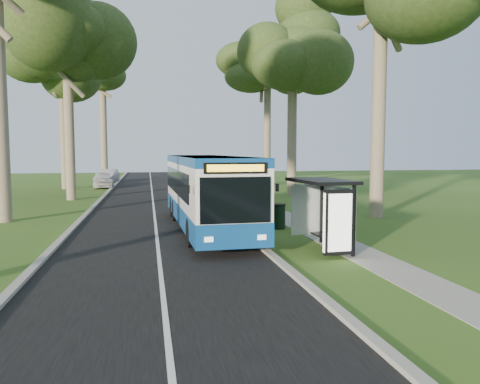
% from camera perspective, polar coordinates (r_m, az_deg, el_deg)
% --- Properties ---
extents(ground, '(120.00, 120.00, 0.00)m').
position_cam_1_polar(ground, '(16.48, 2.41, -6.70)').
color(ground, '#34551A').
rests_on(ground, ground).
extents(road, '(7.00, 100.00, 0.02)m').
position_cam_1_polar(road, '(25.90, -10.42, -2.47)').
color(road, black).
rests_on(road, ground).
extents(kerb_east, '(0.25, 100.00, 0.12)m').
position_cam_1_polar(kerb_east, '(26.17, -2.73, -2.21)').
color(kerb_east, '#9E9B93').
rests_on(kerb_east, ground).
extents(kerb_west, '(0.25, 100.00, 0.12)m').
position_cam_1_polar(kerb_west, '(26.09, -18.14, -2.48)').
color(kerb_west, '#9E9B93').
rests_on(kerb_west, ground).
extents(centre_line, '(0.12, 100.00, 0.00)m').
position_cam_1_polar(centre_line, '(25.90, -10.42, -2.45)').
color(centre_line, white).
rests_on(centre_line, road).
extents(footpath, '(1.50, 100.00, 0.02)m').
position_cam_1_polar(footpath, '(26.78, 3.64, -2.16)').
color(footpath, gray).
rests_on(footpath, ground).
extents(bus, '(2.79, 11.86, 3.13)m').
position_cam_1_polar(bus, '(19.96, -4.10, 0.04)').
color(bus, white).
rests_on(bus, ground).
extents(bus_stop_sign, '(0.10, 0.40, 2.83)m').
position_cam_1_polar(bus_stop_sign, '(15.94, 3.78, -0.75)').
color(bus_stop_sign, gray).
rests_on(bus_stop_sign, ground).
extents(bus_shelter, '(1.71, 2.90, 2.41)m').
position_cam_1_polar(bus_shelter, '(15.56, 10.86, -1.18)').
color(bus_shelter, black).
rests_on(bus_shelter, ground).
extents(litter_bin, '(0.62, 0.62, 1.08)m').
position_cam_1_polar(litter_bin, '(20.25, 4.73, -2.96)').
color(litter_bin, black).
rests_on(litter_bin, ground).
extents(car_white, '(2.31, 4.54, 1.48)m').
position_cam_1_polar(car_white, '(44.58, -16.39, 1.45)').
color(car_white, silver).
rests_on(car_white, ground).
extents(car_silver, '(1.99, 4.48, 1.43)m').
position_cam_1_polar(car_silver, '(51.72, -15.70, 1.90)').
color(car_silver, '#A3A6AA').
rests_on(car_silver, ground).
extents(tree_west_c, '(5.20, 5.20, 13.59)m').
position_cam_1_polar(tree_west_c, '(34.74, -20.35, 15.87)').
color(tree_west_c, '#7A6B56').
rests_on(tree_west_c, ground).
extents(tree_west_d, '(5.20, 5.20, 15.49)m').
position_cam_1_polar(tree_west_d, '(45.01, -20.92, 15.08)').
color(tree_west_d, '#7A6B56').
rests_on(tree_west_d, ground).
extents(tree_west_e, '(5.20, 5.20, 17.03)m').
position_cam_1_polar(tree_west_e, '(54.68, -16.47, 14.55)').
color(tree_west_e, '#7A6B56').
rests_on(tree_west_e, ground).
extents(tree_east_c, '(5.20, 5.20, 16.23)m').
position_cam_1_polar(tree_east_c, '(36.36, 6.47, 18.77)').
color(tree_east_c, '#7A6B56').
rests_on(tree_east_c, ground).
extents(tree_east_d, '(5.20, 5.20, 15.75)m').
position_cam_1_polar(tree_east_d, '(47.91, 3.39, 14.99)').
color(tree_east_d, '#7A6B56').
rests_on(tree_east_d, ground).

